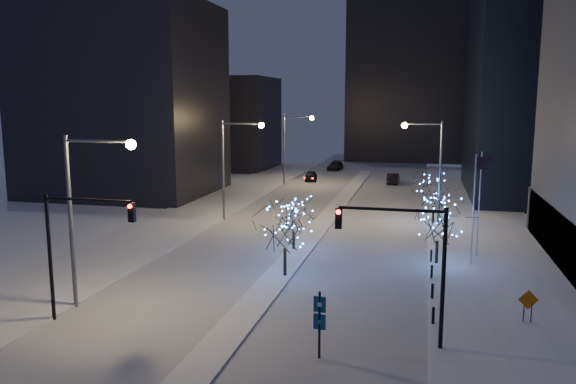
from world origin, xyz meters
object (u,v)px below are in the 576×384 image
(construction_sign, at_px, (528,303))
(street_lamp_east, at_px, (431,158))
(traffic_signal_west, at_px, (74,237))
(holiday_tree_median_near, at_px, (285,228))
(traffic_signal_east, at_px, (410,253))
(street_lamp_w_mid, at_px, (233,156))
(holiday_tree_median_far, at_px, (294,216))
(street_lamp_w_near, at_px, (86,198))
(wayfinding_sign, at_px, (320,318))
(car_far, at_px, (335,166))
(holiday_tree_plaza_near, at_px, (438,222))
(street_lamp_w_far, at_px, (291,139))
(car_mid, at_px, (393,178))
(car_near, at_px, (311,176))
(holiday_tree_plaza_far, at_px, (434,192))

(construction_sign, bearing_deg, street_lamp_east, 94.17)
(traffic_signal_west, xyz_separation_m, holiday_tree_median_near, (8.94, 10.29, -1.30))
(traffic_signal_east, bearing_deg, street_lamp_w_mid, 124.51)
(holiday_tree_median_far, bearing_deg, street_lamp_w_near, -119.01)
(holiday_tree_median_far, relative_size, wayfinding_sign, 1.29)
(car_far, height_order, holiday_tree_plaza_near, holiday_tree_plaza_near)
(street_lamp_w_near, xyz_separation_m, holiday_tree_median_near, (9.44, 8.28, -3.03))
(street_lamp_w_mid, relative_size, holiday_tree_median_far, 2.38)
(street_lamp_w_mid, xyz_separation_m, traffic_signal_east, (17.88, -26.00, -1.74))
(street_lamp_w_mid, height_order, traffic_signal_east, street_lamp_w_mid)
(street_lamp_w_mid, height_order, street_lamp_w_far, same)
(car_mid, xyz_separation_m, construction_sign, (9.91, -51.28, 0.46))
(traffic_signal_east, xyz_separation_m, car_near, (-15.91, 55.69, -4.02))
(traffic_signal_west, distance_m, car_near, 56.85)
(traffic_signal_east, bearing_deg, holiday_tree_median_near, 132.26)
(holiday_tree_median_far, distance_m, construction_sign, 19.64)
(car_mid, height_order, holiday_tree_plaza_far, holiday_tree_plaza_far)
(wayfinding_sign, bearing_deg, street_lamp_east, 86.53)
(car_near, relative_size, car_mid, 0.94)
(traffic_signal_west, height_order, holiday_tree_plaza_near, traffic_signal_west)
(traffic_signal_east, height_order, car_mid, traffic_signal_east)
(traffic_signal_west, bearing_deg, holiday_tree_plaza_far, 57.64)
(holiday_tree_median_far, relative_size, holiday_tree_plaza_near, 0.89)
(street_lamp_w_near, bearing_deg, street_lamp_w_mid, 90.00)
(holiday_tree_plaza_far, distance_m, wayfinding_sign, 31.59)
(car_near, bearing_deg, street_lamp_w_far, -121.25)
(street_lamp_w_near, xyz_separation_m, construction_sign, (24.04, 3.40, -5.27))
(street_lamp_east, bearing_deg, car_far, 110.85)
(traffic_signal_west, bearing_deg, car_mid, 76.47)
(car_far, height_order, holiday_tree_plaza_far, holiday_tree_plaza_far)
(street_lamp_east, xyz_separation_m, holiday_tree_plaza_far, (0.42, -0.11, -3.26))
(street_lamp_w_far, xyz_separation_m, traffic_signal_east, (17.88, -51.00, -1.74))
(street_lamp_w_near, height_order, holiday_tree_plaza_far, street_lamp_w_near)
(street_lamp_w_near, distance_m, street_lamp_east, 33.85)
(street_lamp_east, bearing_deg, traffic_signal_east, -92.26)
(street_lamp_w_near, distance_m, holiday_tree_median_near, 12.92)
(traffic_signal_east, relative_size, car_mid, 1.51)
(holiday_tree_plaza_near, bearing_deg, car_near, 113.19)
(street_lamp_east, distance_m, car_far, 44.19)
(street_lamp_east, xyz_separation_m, traffic_signal_east, (-1.14, -29.00, -1.69))
(street_lamp_w_near, bearing_deg, construction_sign, 8.06)
(car_near, height_order, car_mid, car_mid)
(street_lamp_w_mid, bearing_deg, holiday_tree_median_far, -49.23)
(street_lamp_w_far, relative_size, holiday_tree_median_far, 2.38)
(traffic_signal_east, distance_m, car_far, 71.54)
(street_lamp_east, height_order, holiday_tree_median_far, street_lamp_east)
(street_lamp_w_mid, height_order, holiday_tree_median_far, street_lamp_w_mid)
(holiday_tree_plaza_near, bearing_deg, construction_sign, -66.31)
(car_mid, bearing_deg, holiday_tree_median_near, 84.96)
(holiday_tree_plaza_far, bearing_deg, street_lamp_w_far, 131.32)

